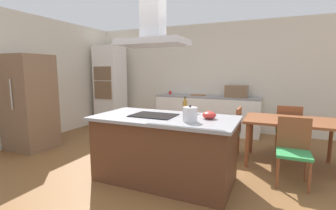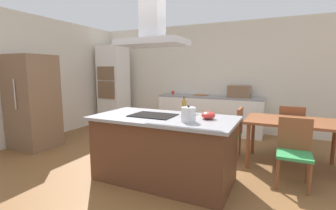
{
  "view_description": "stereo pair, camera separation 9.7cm",
  "coord_description": "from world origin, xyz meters",
  "px_view_note": "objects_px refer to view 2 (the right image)",
  "views": [
    {
      "loc": [
        1.33,
        -2.91,
        1.52
      ],
      "look_at": [
        -0.13,
        0.4,
        1.0
      ],
      "focal_mm": 25.62,
      "sensor_mm": 36.0,
      "label": 1
    },
    {
      "loc": [
        1.42,
        -2.87,
        1.52
      ],
      "look_at": [
        -0.13,
        0.4,
        1.0
      ],
      "focal_mm": 25.62,
      "sensor_mm": 36.0,
      "label": 2
    }
  ],
  "objects_px": {
    "cutting_board": "(201,95)",
    "countertop_microwave": "(239,91)",
    "wall_oven_stack": "(114,85)",
    "olive_oil_bottle": "(184,108)",
    "chair_at_left_end": "(233,129)",
    "cooktop": "(153,115)",
    "chair_facing_back_wall": "(291,126)",
    "chair_facing_island": "(294,147)",
    "range_hood": "(152,26)",
    "mixing_bowl": "(208,115)",
    "coffee_mug_red": "(173,93)",
    "refrigerator": "(33,102)",
    "dining_table": "(293,125)",
    "tea_kettle": "(189,114)"
  },
  "relations": [
    {
      "from": "chair_facing_island",
      "to": "countertop_microwave",
      "type": "bearing_deg",
      "value": 115.61
    },
    {
      "from": "chair_at_left_end",
      "to": "wall_oven_stack",
      "type": "bearing_deg",
      "value": 159.44
    },
    {
      "from": "olive_oil_bottle",
      "to": "refrigerator",
      "type": "height_order",
      "value": "refrigerator"
    },
    {
      "from": "cooktop",
      "to": "range_hood",
      "type": "bearing_deg",
      "value": 0.0
    },
    {
      "from": "wall_oven_stack",
      "to": "coffee_mug_red",
      "type": "bearing_deg",
      "value": 8.16
    },
    {
      "from": "wall_oven_stack",
      "to": "chair_facing_back_wall",
      "type": "height_order",
      "value": "wall_oven_stack"
    },
    {
      "from": "olive_oil_bottle",
      "to": "countertop_microwave",
      "type": "distance_m",
      "value": 2.79
    },
    {
      "from": "coffee_mug_red",
      "to": "cutting_board",
      "type": "height_order",
      "value": "coffee_mug_red"
    },
    {
      "from": "coffee_mug_red",
      "to": "cutting_board",
      "type": "bearing_deg",
      "value": 2.57
    },
    {
      "from": "countertop_microwave",
      "to": "range_hood",
      "type": "relative_size",
      "value": 0.56
    },
    {
      "from": "cutting_board",
      "to": "chair_facing_island",
      "type": "xyz_separation_m",
      "value": [
        2.03,
        -2.3,
        -0.4
      ]
    },
    {
      "from": "cooktop",
      "to": "refrigerator",
      "type": "relative_size",
      "value": 0.33
    },
    {
      "from": "olive_oil_bottle",
      "to": "range_hood",
      "type": "xyz_separation_m",
      "value": [
        -0.42,
        -0.1,
        1.09
      ]
    },
    {
      "from": "chair_facing_island",
      "to": "chair_facing_back_wall",
      "type": "bearing_deg",
      "value": 90.0
    },
    {
      "from": "wall_oven_stack",
      "to": "chair_at_left_end",
      "type": "xyz_separation_m",
      "value": [
        3.61,
        -1.36,
        -0.59
      ]
    },
    {
      "from": "chair_facing_back_wall",
      "to": "range_hood",
      "type": "relative_size",
      "value": 0.99
    },
    {
      "from": "mixing_bowl",
      "to": "chair_facing_island",
      "type": "relative_size",
      "value": 0.2
    },
    {
      "from": "mixing_bowl",
      "to": "wall_oven_stack",
      "type": "xyz_separation_m",
      "value": [
        -3.49,
        2.55,
        0.15
      ]
    },
    {
      "from": "wall_oven_stack",
      "to": "chair_facing_island",
      "type": "distance_m",
      "value": 4.99
    },
    {
      "from": "dining_table",
      "to": "chair_at_left_end",
      "type": "xyz_separation_m",
      "value": [
        -0.92,
        0.0,
        -0.16
      ]
    },
    {
      "from": "cooktop",
      "to": "chair_facing_island",
      "type": "height_order",
      "value": "cooktop"
    },
    {
      "from": "chair_facing_island",
      "to": "range_hood",
      "type": "bearing_deg",
      "value": -160.76
    },
    {
      "from": "refrigerator",
      "to": "mixing_bowl",
      "type": "bearing_deg",
      "value": -1.89
    },
    {
      "from": "coffee_mug_red",
      "to": "tea_kettle",
      "type": "bearing_deg",
      "value": -62.76
    },
    {
      "from": "chair_at_left_end",
      "to": "range_hood",
      "type": "xyz_separation_m",
      "value": [
        -0.88,
        -1.29,
        1.59
      ]
    },
    {
      "from": "olive_oil_bottle",
      "to": "cutting_board",
      "type": "xyz_separation_m",
      "value": [
        -0.66,
        2.83,
        -0.11
      ]
    },
    {
      "from": "countertop_microwave",
      "to": "cutting_board",
      "type": "relative_size",
      "value": 1.47
    },
    {
      "from": "mixing_bowl",
      "to": "countertop_microwave",
      "type": "bearing_deg",
      "value": 90.93
    },
    {
      "from": "cutting_board",
      "to": "countertop_microwave",
      "type": "bearing_deg",
      "value": -3.01
    },
    {
      "from": "tea_kettle",
      "to": "countertop_microwave",
      "type": "height_order",
      "value": "countertop_microwave"
    },
    {
      "from": "countertop_microwave",
      "to": "chair_facing_island",
      "type": "distance_m",
      "value": 2.56
    },
    {
      "from": "coffee_mug_red",
      "to": "olive_oil_bottle",
      "type": "bearing_deg",
      "value": -63.18
    },
    {
      "from": "wall_oven_stack",
      "to": "chair_at_left_end",
      "type": "relative_size",
      "value": 2.47
    },
    {
      "from": "olive_oil_bottle",
      "to": "chair_at_left_end",
      "type": "height_order",
      "value": "olive_oil_bottle"
    },
    {
      "from": "coffee_mug_red",
      "to": "wall_oven_stack",
      "type": "bearing_deg",
      "value": -171.84
    },
    {
      "from": "coffee_mug_red",
      "to": "chair_facing_back_wall",
      "type": "height_order",
      "value": "coffee_mug_red"
    },
    {
      "from": "chair_facing_island",
      "to": "tea_kettle",
      "type": "bearing_deg",
      "value": -146.96
    },
    {
      "from": "tea_kettle",
      "to": "countertop_microwave",
      "type": "relative_size",
      "value": 0.46
    },
    {
      "from": "countertop_microwave",
      "to": "mixing_bowl",
      "type": "bearing_deg",
      "value": -89.07
    },
    {
      "from": "wall_oven_stack",
      "to": "chair_facing_back_wall",
      "type": "xyz_separation_m",
      "value": [
        4.53,
        -0.69,
        -0.59
      ]
    },
    {
      "from": "dining_table",
      "to": "refrigerator",
      "type": "bearing_deg",
      "value": -166.86
    },
    {
      "from": "olive_oil_bottle",
      "to": "wall_oven_stack",
      "type": "distance_m",
      "value": 4.05
    },
    {
      "from": "refrigerator",
      "to": "olive_oil_bottle",
      "type": "bearing_deg",
      "value": -1.96
    },
    {
      "from": "cooktop",
      "to": "chair_facing_back_wall",
      "type": "xyz_separation_m",
      "value": [
        1.79,
        1.96,
        -0.4
      ]
    },
    {
      "from": "refrigerator",
      "to": "chair_facing_back_wall",
      "type": "distance_m",
      "value": 4.94
    },
    {
      "from": "cutting_board",
      "to": "wall_oven_stack",
      "type": "height_order",
      "value": "wall_oven_stack"
    },
    {
      "from": "dining_table",
      "to": "coffee_mug_red",
      "type": "bearing_deg",
      "value": 150.04
    },
    {
      "from": "tea_kettle",
      "to": "wall_oven_stack",
      "type": "relative_size",
      "value": 0.1
    },
    {
      "from": "cutting_board",
      "to": "chair_facing_island",
      "type": "relative_size",
      "value": 0.38
    },
    {
      "from": "cutting_board",
      "to": "mixing_bowl",
      "type": "bearing_deg",
      "value": -70.65
    }
  ]
}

